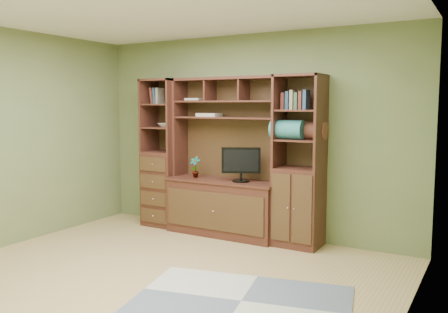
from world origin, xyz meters
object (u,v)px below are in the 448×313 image
Objects in this scene: left_tower at (163,153)px; right_tower at (299,161)px; monitor at (241,158)px; center_hutch at (223,157)px.

right_tower is at bearing 0.00° from left_tower.
left_tower is 1.28m from monitor.
right_tower is at bearing -20.52° from monitor.
left_tower is 3.42× the size of monitor.
center_hutch is 0.28m from monitor.
right_tower reaches higher than monitor.
left_tower is 2.02m from right_tower.
left_tower is at bearing 177.71° from center_hutch.
right_tower is at bearing 2.23° from center_hutch.
center_hutch is at bearing 146.60° from monitor.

